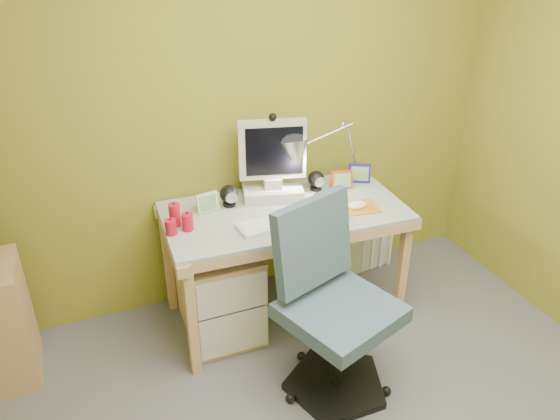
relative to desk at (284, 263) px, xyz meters
name	(u,v)px	position (x,y,z in m)	size (l,w,h in m)	color
wall_back	(240,109)	(-0.12, 0.37, 0.84)	(3.20, 0.01, 2.40)	olive
slope_ceiling	(13,85)	(-1.12, -1.23, 1.49)	(1.10, 3.20, 1.10)	white
desk	(284,263)	(0.00, 0.00, 0.00)	(1.34, 0.67, 0.72)	tan
monitor	(272,151)	(0.00, 0.18, 0.64)	(0.41, 0.24, 0.56)	beige
speaker_left	(229,196)	(-0.27, 0.16, 0.42)	(0.10, 0.10, 0.12)	black
speaker_right	(316,180)	(0.27, 0.16, 0.42)	(0.10, 0.10, 0.12)	black
keyboard	(280,222)	(-0.08, -0.14, 0.37)	(0.47, 0.15, 0.02)	silver
mousepad	(357,208)	(0.38, -0.14, 0.36)	(0.24, 0.17, 0.01)	orange
mouse	(357,205)	(0.38, -0.14, 0.38)	(0.12, 0.07, 0.04)	white
amber_tumbler	(320,203)	(0.18, -0.08, 0.40)	(0.07, 0.07, 0.09)	brown
candle_cluster	(177,218)	(-0.60, 0.01, 0.42)	(0.17, 0.15, 0.12)	red
photo_frame_red	(342,180)	(0.42, 0.12, 0.41)	(0.13, 0.02, 0.11)	#B83613
photo_frame_blue	(359,173)	(0.56, 0.16, 0.42)	(0.13, 0.02, 0.12)	#1C148D
photo_frame_green	(207,202)	(-0.40, 0.14, 0.41)	(0.13, 0.02, 0.11)	#BCD693
desk_lamp	(344,138)	(0.45, 0.18, 0.65)	(0.54, 0.23, 0.58)	silver
side_ledge	(3,323)	(-1.52, 0.06, -0.02)	(0.25, 0.39, 0.67)	tan
task_chair	(341,309)	(0.01, -0.67, 0.15)	(0.56, 0.56, 1.02)	#3A5060
radiator	(361,240)	(0.68, 0.27, -0.15)	(0.41, 0.17, 0.41)	silver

